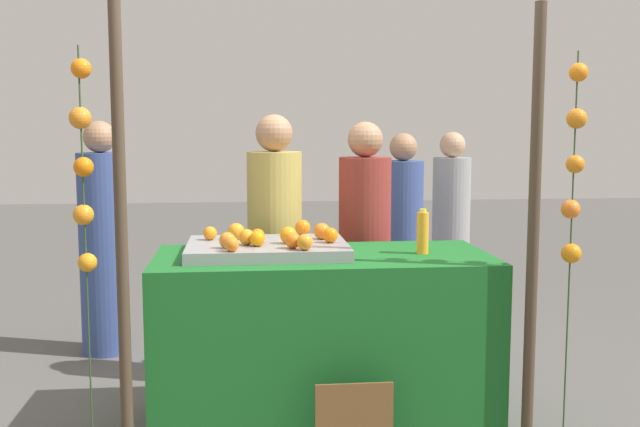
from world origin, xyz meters
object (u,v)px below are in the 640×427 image
object	(u,v)px
stall_counter	(323,340)
vendor_left	(275,260)
orange_0	(288,235)
vendor_right	(364,261)
juice_bottle	(423,232)
orange_1	(305,242)

from	to	relation	value
stall_counter	vendor_left	world-z (taller)	vendor_left
orange_0	vendor_right	distance (m)	0.92
vendor_left	vendor_right	size ratio (longest dim) A/B	1.03
juice_bottle	vendor_right	xyz separation A→B (m)	(-0.19, 0.74, -0.28)
orange_0	orange_1	xyz separation A→B (m)	(0.07, -0.22, -0.00)
orange_0	vendor_left	distance (m)	0.72
juice_bottle	vendor_right	bearing A→B (deg)	104.23
orange_0	vendor_right	size ratio (longest dim) A/B	0.05
stall_counter	orange_1	size ratio (longest dim) A/B	21.49
orange_0	vendor_left	bearing A→B (deg)	93.65
juice_bottle	vendor_left	xyz separation A→B (m)	(-0.75, 0.70, -0.26)
stall_counter	vendor_left	bearing A→B (deg)	108.37
juice_bottle	vendor_right	world-z (taller)	vendor_right
stall_counter	vendor_left	size ratio (longest dim) A/B	1.05
stall_counter	orange_0	bearing A→B (deg)	177.36
orange_0	orange_1	distance (m)	0.23
stall_counter	orange_0	distance (m)	0.60
orange_0	vendor_right	world-z (taller)	vendor_right
orange_1	vendor_right	bearing A→B (deg)	63.93
orange_0	vendor_left	world-z (taller)	vendor_left
vendor_left	juice_bottle	bearing A→B (deg)	-43.05
vendor_left	vendor_right	xyz separation A→B (m)	(0.56, 0.04, -0.02)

